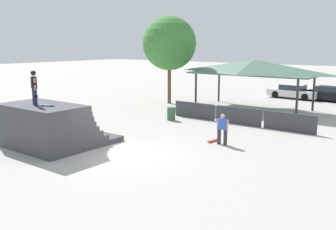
{
  "coord_description": "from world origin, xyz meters",
  "views": [
    {
      "loc": [
        11.35,
        -11.56,
        4.86
      ],
      "look_at": [
        -0.54,
        4.08,
        1.15
      ],
      "focal_mm": 40.0,
      "sensor_mm": 36.0,
      "label": 1
    }
  ],
  "objects_px": {
    "tree_beside_pavilion": "(169,43)",
    "bystander_walking": "(222,128)",
    "skater_on_deck": "(34,85)",
    "skateboard_on_ground": "(213,140)",
    "trash_bin": "(171,114)",
    "skateboard_on_deck": "(47,105)",
    "parked_car_black": "(329,94)",
    "parked_car_white": "(293,92)"
  },
  "relations": [
    {
      "from": "skateboard_on_ground",
      "to": "tree_beside_pavilion",
      "type": "distance_m",
      "value": 13.73
    },
    {
      "from": "skateboard_on_ground",
      "to": "parked_car_white",
      "type": "distance_m",
      "value": 18.07
    },
    {
      "from": "skateboard_on_deck",
      "to": "skater_on_deck",
      "type": "bearing_deg",
      "value": 171.69
    },
    {
      "from": "skater_on_deck",
      "to": "trash_bin",
      "type": "relative_size",
      "value": 1.9
    },
    {
      "from": "skateboard_on_ground",
      "to": "tree_beside_pavilion",
      "type": "height_order",
      "value": "tree_beside_pavilion"
    },
    {
      "from": "tree_beside_pavilion",
      "to": "trash_bin",
      "type": "bearing_deg",
      "value": -52.0
    },
    {
      "from": "tree_beside_pavilion",
      "to": "trash_bin",
      "type": "xyz_separation_m",
      "value": [
        4.4,
        -5.63,
        -4.52
      ]
    },
    {
      "from": "skater_on_deck",
      "to": "skateboard_on_deck",
      "type": "height_order",
      "value": "skater_on_deck"
    },
    {
      "from": "skater_on_deck",
      "to": "skateboard_on_ground",
      "type": "xyz_separation_m",
      "value": [
        5.94,
        6.16,
        -2.96
      ]
    },
    {
      "from": "skateboard_on_deck",
      "to": "tree_beside_pavilion",
      "type": "height_order",
      "value": "tree_beside_pavilion"
    },
    {
      "from": "bystander_walking",
      "to": "trash_bin",
      "type": "bearing_deg",
      "value": -36.98
    },
    {
      "from": "skater_on_deck",
      "to": "parked_car_black",
      "type": "xyz_separation_m",
      "value": [
        6.89,
        24.34,
        -2.41
      ]
    },
    {
      "from": "skateboard_on_ground",
      "to": "bystander_walking",
      "type": "bearing_deg",
      "value": 78.77
    },
    {
      "from": "skateboard_on_deck",
      "to": "bystander_walking",
      "type": "height_order",
      "value": "skateboard_on_deck"
    },
    {
      "from": "skateboard_on_deck",
      "to": "parked_car_black",
      "type": "distance_m",
      "value": 25.0
    },
    {
      "from": "bystander_walking",
      "to": "tree_beside_pavilion",
      "type": "relative_size",
      "value": 0.21
    },
    {
      "from": "skateboard_on_deck",
      "to": "tree_beside_pavilion",
      "type": "bearing_deg",
      "value": 83.49
    },
    {
      "from": "tree_beside_pavilion",
      "to": "bystander_walking",
      "type": "bearing_deg",
      "value": -41.78
    },
    {
      "from": "tree_beside_pavilion",
      "to": "trash_bin",
      "type": "height_order",
      "value": "tree_beside_pavilion"
    },
    {
      "from": "tree_beside_pavilion",
      "to": "parked_car_white",
      "type": "bearing_deg",
      "value": 51.61
    },
    {
      "from": "skateboard_on_deck",
      "to": "tree_beside_pavilion",
      "type": "xyz_separation_m",
      "value": [
        -4.14,
        14.73,
        2.8
      ]
    },
    {
      "from": "skateboard_on_deck",
      "to": "bystander_walking",
      "type": "distance_m",
      "value": 8.35
    },
    {
      "from": "skater_on_deck",
      "to": "tree_beside_pavilion",
      "type": "relative_size",
      "value": 0.23
    },
    {
      "from": "skater_on_deck",
      "to": "trash_bin",
      "type": "bearing_deg",
      "value": 108.75
    },
    {
      "from": "skateboard_on_deck",
      "to": "parked_car_white",
      "type": "relative_size",
      "value": 0.17
    },
    {
      "from": "bystander_walking",
      "to": "tree_beside_pavilion",
      "type": "distance_m",
      "value": 14.05
    },
    {
      "from": "skateboard_on_ground",
      "to": "trash_bin",
      "type": "height_order",
      "value": "trash_bin"
    },
    {
      "from": "parked_car_white",
      "to": "skateboard_on_deck",
      "type": "bearing_deg",
      "value": -93.31
    },
    {
      "from": "skateboard_on_ground",
      "to": "parked_car_black",
      "type": "bearing_deg",
      "value": -175.49
    },
    {
      "from": "skater_on_deck",
      "to": "trash_bin",
      "type": "xyz_separation_m",
      "value": [
        0.94,
        9.27,
        -2.59
      ]
    },
    {
      "from": "trash_bin",
      "to": "skateboard_on_ground",
      "type": "bearing_deg",
      "value": -31.92
    },
    {
      "from": "trash_bin",
      "to": "parked_car_black",
      "type": "relative_size",
      "value": 0.19
    },
    {
      "from": "bystander_walking",
      "to": "parked_car_black",
      "type": "distance_m",
      "value": 18.39
    },
    {
      "from": "parked_car_white",
      "to": "tree_beside_pavilion",
      "type": "bearing_deg",
      "value": -124.21
    },
    {
      "from": "skater_on_deck",
      "to": "skateboard_on_deck",
      "type": "relative_size",
      "value": 2.07
    },
    {
      "from": "skateboard_on_deck",
      "to": "trash_bin",
      "type": "relative_size",
      "value": 0.92
    },
    {
      "from": "skateboard_on_ground",
      "to": "skater_on_deck",
      "type": "bearing_deg",
      "value": -36.44
    },
    {
      "from": "skateboard_on_deck",
      "to": "trash_bin",
      "type": "distance_m",
      "value": 9.27
    },
    {
      "from": "skateboard_on_deck",
      "to": "bystander_walking",
      "type": "bearing_deg",
      "value": 22.29
    },
    {
      "from": "trash_bin",
      "to": "skateboard_on_deck",
      "type": "bearing_deg",
      "value": -91.63
    },
    {
      "from": "trash_bin",
      "to": "parked_car_black",
      "type": "height_order",
      "value": "parked_car_black"
    },
    {
      "from": "bystander_walking",
      "to": "trash_bin",
      "type": "height_order",
      "value": "bystander_walking"
    }
  ]
}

